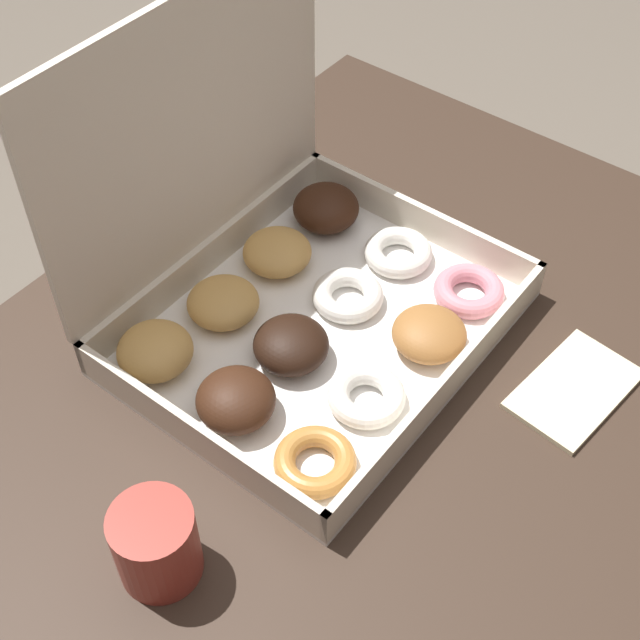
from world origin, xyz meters
name	(u,v)px	position (x,y,z in m)	size (l,w,h in m)	color
ground_plane	(355,636)	(0.00, 0.00, 0.00)	(8.00, 8.00, 0.00)	#6B6054
dining_table	(370,427)	(0.00, 0.00, 0.60)	(0.91, 0.75, 0.73)	#38281E
donut_box	(288,284)	(-0.01, 0.11, 0.78)	(0.39, 0.33, 0.34)	white
coffee_mug	(156,543)	(-0.31, 0.01, 0.77)	(0.07, 0.07, 0.08)	#A3382D
paper_napkin	(574,389)	(0.09, -0.19, 0.73)	(0.15, 0.10, 0.01)	beige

